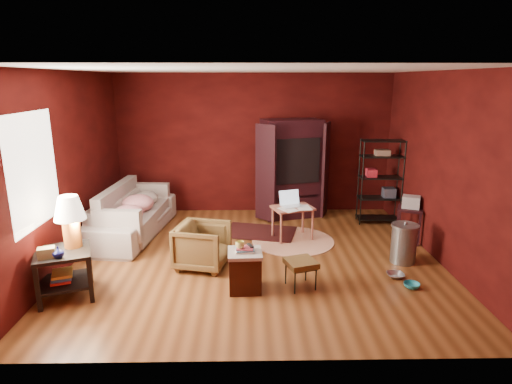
# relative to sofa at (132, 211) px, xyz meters

# --- Properties ---
(room) EXTENTS (5.54, 5.04, 2.84)m
(room) POSITION_rel_sofa_xyz_m (2.12, -1.06, 0.95)
(room) COLOR brown
(room) RESTS_ON ground
(sofa) EXTENTS (0.96, 2.37, 0.90)m
(sofa) POSITION_rel_sofa_xyz_m (0.00, 0.00, 0.00)
(sofa) COLOR #9F9189
(sofa) RESTS_ON ground
(armchair) EXTENTS (0.80, 0.83, 0.72)m
(armchair) POSITION_rel_sofa_xyz_m (1.38, -1.35, -0.09)
(armchair) COLOR black
(armchair) RESTS_ON ground
(pet_bowl_steel) EXTENTS (0.24, 0.06, 0.24)m
(pet_bowl_steel) POSITION_rel_sofa_xyz_m (4.09, -1.76, -0.33)
(pet_bowl_steel) COLOR #B3B6BA
(pet_bowl_steel) RESTS_ON ground
(pet_bowl_turquoise) EXTENTS (0.22, 0.12, 0.21)m
(pet_bowl_turquoise) POSITION_rel_sofa_xyz_m (4.20, -2.07, -0.34)
(pet_bowl_turquoise) COLOR teal
(pet_bowl_turquoise) RESTS_ON ground
(vase) EXTENTS (0.17, 0.17, 0.13)m
(vase) POSITION_rel_sofa_xyz_m (-0.22, -2.41, 0.23)
(vase) COLOR #0E1047
(vase) RESTS_ON side_table
(mug) EXTENTS (0.13, 0.11, 0.11)m
(mug) POSITION_rel_sofa_xyz_m (1.93, -2.10, 0.20)
(mug) COLOR #D8CF69
(mug) RESTS_ON hamper
(side_table) EXTENTS (0.83, 0.83, 1.28)m
(side_table) POSITION_rel_sofa_xyz_m (-0.22, -2.12, 0.32)
(side_table) COLOR black
(side_table) RESTS_ON ground
(sofa_cushions) EXTENTS (0.90, 1.97, 0.81)m
(sofa_cushions) POSITION_rel_sofa_xyz_m (0.01, 0.03, -0.05)
(sofa_cushions) COLOR #9F9189
(sofa_cushions) RESTS_ON sofa
(hamper) EXTENTS (0.45, 0.45, 0.61)m
(hamper) POSITION_rel_sofa_xyz_m (2.00, -2.07, -0.17)
(hamper) COLOR #3D180E
(hamper) RESTS_ON ground
(footstool) EXTENTS (0.47, 0.47, 0.38)m
(footstool) POSITION_rel_sofa_xyz_m (2.73, -2.02, -0.12)
(footstool) COLOR black
(footstool) RESTS_ON ground
(rug_round) EXTENTS (1.74, 1.74, 0.01)m
(rug_round) POSITION_rel_sofa_xyz_m (2.80, -0.35, -0.44)
(rug_round) COLOR #F1E5C9
(rug_round) RESTS_ON ground
(rug_oriental) EXTENTS (1.40, 1.09, 0.01)m
(rug_oriental) POSITION_rel_sofa_xyz_m (2.25, 0.06, -0.43)
(rug_oriental) COLOR #451312
(rug_oriental) RESTS_ON ground
(laptop_desk) EXTENTS (0.78, 0.68, 0.82)m
(laptop_desk) POSITION_rel_sofa_xyz_m (2.79, -0.23, 0.06)
(laptop_desk) COLOR #AB604E
(laptop_desk) RESTS_ON ground
(tv_armoire) EXTENTS (1.47, 1.03, 1.93)m
(tv_armoire) POSITION_rel_sofa_xyz_m (2.90, 1.05, 0.56)
(tv_armoire) COLOR black
(tv_armoire) RESTS_ON ground
(wire_shelving) EXTENTS (0.79, 0.37, 1.60)m
(wire_shelving) POSITION_rel_sofa_xyz_m (4.54, 0.61, 0.43)
(wire_shelving) COLOR black
(wire_shelving) RESTS_ON ground
(small_stand) EXTENTS (0.52, 0.52, 0.80)m
(small_stand) POSITION_rel_sofa_xyz_m (4.75, -0.39, 0.15)
(small_stand) COLOR black
(small_stand) RESTS_ON ground
(trash_can) EXTENTS (0.41, 0.41, 0.64)m
(trash_can) POSITION_rel_sofa_xyz_m (4.37, -1.24, -0.15)
(trash_can) COLOR gray
(trash_can) RESTS_ON ground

